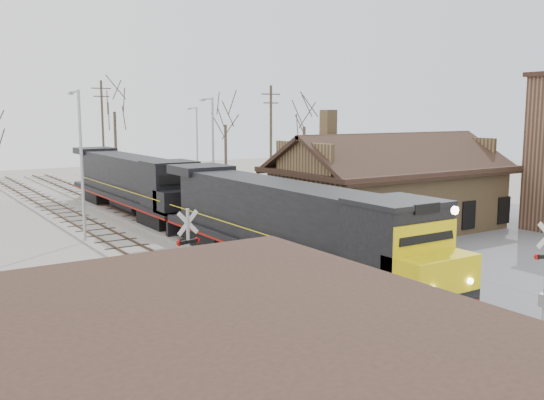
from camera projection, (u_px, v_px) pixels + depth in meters
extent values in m
plane|color=#A09A90|center=(378.00, 312.00, 23.77)|extent=(140.00, 140.00, 0.00)
cube|color=#5B5B60|center=(378.00, 311.00, 23.77)|extent=(60.00, 9.00, 0.03)
cube|color=#A09A90|center=(206.00, 242.00, 36.22)|extent=(3.40, 90.00, 0.12)
cube|color=#473323|center=(195.00, 241.00, 35.82)|extent=(0.08, 90.00, 0.14)
cube|color=#473323|center=(216.00, 239.00, 36.59)|extent=(0.08, 90.00, 0.14)
cube|color=#A09A90|center=(134.00, 251.00, 33.80)|extent=(3.40, 90.00, 0.12)
cube|color=#473323|center=(121.00, 251.00, 33.40)|extent=(0.08, 90.00, 0.14)
cube|color=#473323|center=(146.00, 248.00, 34.17)|extent=(0.08, 90.00, 0.14)
cube|color=olive|center=(389.00, 200.00, 39.90)|extent=(14.00, 8.00, 4.00)
cube|color=black|center=(390.00, 168.00, 39.60)|extent=(15.20, 9.20, 0.30)
cube|color=black|center=(417.00, 155.00, 37.54)|extent=(15.00, 4.71, 2.66)
cube|color=black|center=(367.00, 151.00, 41.36)|extent=(15.00, 4.71, 2.66)
cube|color=olive|center=(328.00, 127.00, 38.30)|extent=(0.80, 0.80, 2.20)
cube|color=black|center=(121.00, 344.00, 9.54)|extent=(12.40, 10.40, 0.30)
cube|color=black|center=(377.00, 297.00, 23.75)|extent=(2.57, 4.11, 1.03)
cube|color=black|center=(218.00, 238.00, 34.85)|extent=(2.57, 4.11, 1.03)
cube|color=black|center=(283.00, 246.00, 29.18)|extent=(3.08, 20.55, 0.36)
cube|color=maroon|center=(283.00, 250.00, 29.21)|extent=(3.10, 20.55, 0.12)
cube|color=black|center=(268.00, 209.00, 30.02)|extent=(2.67, 14.90, 2.88)
cube|color=black|center=(396.00, 241.00, 22.63)|extent=(3.08, 2.88, 2.88)
cube|color=yellow|center=(431.00, 274.00, 21.31)|extent=(3.08, 1.85, 1.44)
cube|color=black|center=(452.00, 325.00, 20.68)|extent=(2.88, 0.25, 1.03)
cylinder|color=#FFF2CC|center=(455.00, 210.00, 20.18)|extent=(0.29, 0.10, 0.29)
cube|color=black|center=(165.00, 219.00, 41.24)|extent=(2.57, 4.11, 1.03)
cube|color=black|center=(104.00, 196.00, 52.33)|extent=(2.57, 4.11, 1.03)
cube|color=black|center=(131.00, 195.00, 46.66)|extent=(3.08, 20.55, 0.36)
cube|color=maroon|center=(131.00, 198.00, 46.70)|extent=(3.10, 20.55, 0.12)
cube|color=black|center=(124.00, 173.00, 47.50)|extent=(2.67, 14.90, 2.88)
cube|color=black|center=(170.00, 185.00, 40.12)|extent=(3.08, 2.88, 2.88)
cube|color=black|center=(181.00, 201.00, 38.79)|extent=(3.08, 1.85, 1.44)
cube|color=black|center=(188.00, 227.00, 38.17)|extent=(2.88, 0.25, 1.03)
cylinder|color=#B20C0C|center=(537.00, 257.00, 22.01)|extent=(0.25, 0.15, 0.24)
cylinder|color=#A5A8AD|center=(188.00, 256.00, 24.73)|extent=(0.14, 0.14, 3.90)
cube|color=silver|center=(188.00, 223.00, 24.53)|extent=(1.01, 0.21, 1.02)
cube|color=silver|center=(188.00, 223.00, 24.53)|extent=(1.01, 0.21, 1.02)
cube|color=black|center=(188.00, 242.00, 24.64)|extent=(0.89, 0.30, 0.15)
cylinder|color=#B20C0C|center=(197.00, 240.00, 24.94)|extent=(0.24, 0.12, 0.23)
cylinder|color=#B20C0C|center=(179.00, 243.00, 24.35)|extent=(0.24, 0.12, 0.23)
cube|color=#A5A8AD|center=(189.00, 281.00, 24.88)|extent=(0.39, 0.29, 0.49)
cylinder|color=#A5A8AD|center=(82.00, 167.00, 35.80)|extent=(0.18, 0.18, 9.05)
cylinder|color=#A5A8AD|center=(74.00, 92.00, 35.91)|extent=(0.12, 1.80, 0.12)
cube|color=#A5A8AD|center=(71.00, 94.00, 36.59)|extent=(0.25, 0.50, 0.12)
cylinder|color=#A5A8AD|center=(213.00, 156.00, 46.12)|extent=(0.18, 0.18, 8.84)
cylinder|color=#A5A8AD|center=(207.00, 99.00, 46.25)|extent=(0.12, 1.80, 0.12)
cube|color=#A5A8AD|center=(202.00, 100.00, 46.93)|extent=(0.25, 0.50, 0.12)
cylinder|color=#A5A8AD|center=(197.00, 149.00, 59.50)|extent=(0.18, 0.18, 8.23)
cylinder|color=#A5A8AD|center=(193.00, 108.00, 59.67)|extent=(0.12, 1.80, 0.12)
cube|color=#A5A8AD|center=(189.00, 109.00, 60.35)|extent=(0.25, 0.50, 0.12)
cylinder|color=#382D23|center=(103.00, 135.00, 61.72)|extent=(0.24, 0.24, 10.91)
cube|color=#382D23|center=(101.00, 88.00, 61.05)|extent=(2.00, 0.10, 0.10)
cube|color=#382D23|center=(102.00, 96.00, 61.16)|extent=(1.60, 0.10, 0.10)
cylinder|color=#382D23|center=(271.00, 141.00, 56.19)|extent=(0.24, 0.24, 10.17)
cube|color=#382D23|center=(271.00, 94.00, 55.57)|extent=(2.00, 0.10, 0.10)
cube|color=#382D23|center=(271.00, 103.00, 55.68)|extent=(1.60, 0.10, 0.10)
cylinder|color=#382D23|center=(116.00, 148.00, 64.81)|extent=(0.32, 0.32, 7.78)
cylinder|color=#382D23|center=(226.00, 155.00, 64.51)|extent=(0.32, 0.32, 6.42)
cylinder|color=#382D23|center=(304.00, 156.00, 64.24)|extent=(0.32, 0.32, 6.22)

